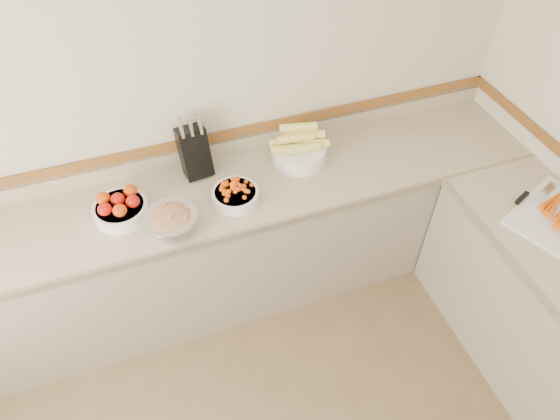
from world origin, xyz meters
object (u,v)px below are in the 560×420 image
object	(u,v)px
tomato_bowl	(120,208)
rhubarb_bowl	(172,222)
corn_bowl	(299,149)
knife_block	(194,151)
cherry_tomato_bowl	(235,194)

from	to	relation	value
tomato_bowl	rhubarb_bowl	xyz separation A→B (m)	(0.24, -0.22, 0.02)
tomato_bowl	corn_bowl	bearing A→B (deg)	6.20
tomato_bowl	knife_block	bearing A→B (deg)	24.82
tomato_bowl	rhubarb_bowl	size ratio (longest dim) A/B	1.02
tomato_bowl	rhubarb_bowl	bearing A→B (deg)	-42.51
cherry_tomato_bowl	corn_bowl	world-z (taller)	corn_bowl
cherry_tomato_bowl	rhubarb_bowl	xyz separation A→B (m)	(-0.37, -0.12, 0.03)
cherry_tomato_bowl	corn_bowl	size ratio (longest dim) A/B	0.73
tomato_bowl	cherry_tomato_bowl	xyz separation A→B (m)	(0.61, -0.09, -0.01)
knife_block	cherry_tomato_bowl	bearing A→B (deg)	-64.29
cherry_tomato_bowl	rhubarb_bowl	bearing A→B (deg)	-161.66
corn_bowl	tomato_bowl	bearing A→B (deg)	-173.80
knife_block	cherry_tomato_bowl	world-z (taller)	knife_block
knife_block	tomato_bowl	world-z (taller)	knife_block
knife_block	rhubarb_bowl	bearing A→B (deg)	-117.51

